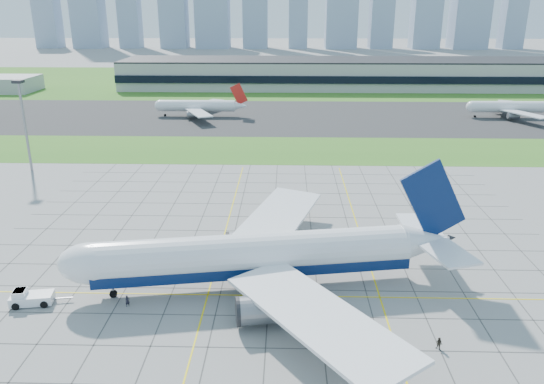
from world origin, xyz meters
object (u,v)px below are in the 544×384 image
Objects in this scene: airliner at (256,256)px; distant_jet_1 at (199,106)px; crew_near at (127,301)px; pushback_tug at (30,298)px; crew_far at (439,344)px; distant_jet_2 at (510,107)px; light_mast at (23,115)px.

airliner is 147.23m from distant_jet_1.
distant_jet_1 is (-12.47, 150.24, 3.53)m from crew_near.
pushback_tug is 4.97× the size of crew_near.
crew_near is at bearing -152.08° from crew_far.
crew_near reaches higher than crew_far.
distant_jet_2 reaches higher than pushback_tug.
distant_jet_2 is at bearing 12.44° from crew_near.
crew_near is at bearing -127.98° from distant_jet_2.
distant_jet_1 is (3.13, 149.98, 3.33)m from pushback_tug.
airliner is 21.54m from crew_near.
distant_jet_2 is (130.61, 1.08, -0.00)m from distant_jet_1.
crew_far is at bearing -114.17° from distant_jet_2.
crew_far is (45.86, -9.74, -0.03)m from crew_near.
pushback_tug is 15.60m from crew_near.
airliner is 1.58× the size of distant_jet_2.
distant_jet_2 is (133.74, 151.06, 3.33)m from pushback_tug.
distant_jet_1 is (35.48, 79.38, -11.70)m from light_mast.
pushback_tug reaches higher than crew_near.
light_mast is 94.02m from airliner.
crew_near is 46.89m from crew_far.
crew_near is at bearing -10.53° from pushback_tug.
light_mast reaches higher than pushback_tug.
light_mast is 13.47× the size of crew_near.
pushback_tug is 5.16× the size of crew_far.
light_mast is 2.71× the size of pushback_tug.
light_mast is at bearing 105.04° from pushback_tug.
crew_far is (93.81, -80.60, -15.27)m from light_mast.
airliner is (67.87, -64.24, -10.38)m from light_mast.
light_mast is 13.98× the size of crew_far.
light_mast is at bearing 127.00° from airliner.
light_mast is 86.90m from crew_near.
distant_jet_1 is at bearing 55.17° from crew_near.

